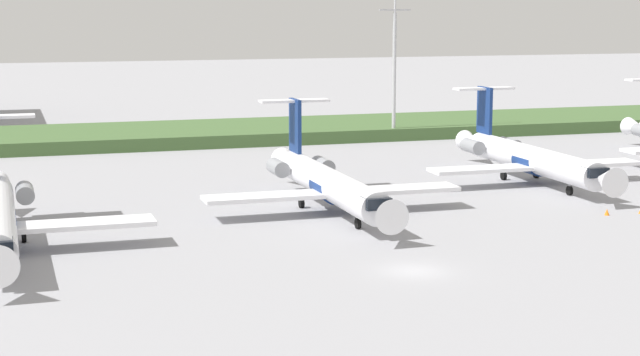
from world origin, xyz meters
The scene contains 6 objects.
ground_plane centered at (0.00, 30.00, 0.00)m, with size 500.00×500.00×0.00m, color #939399.
grass_berm centered at (0.00, 73.81, 0.84)m, with size 320.00×20.00×1.67m, color #426033.
regional_jet_third centered at (0.82, 21.90, 2.54)m, with size 22.81×31.00×9.00m.
regional_jet_fourth centered at (25.12, 30.08, 2.54)m, with size 22.81×31.00×9.00m.
antenna_mast centered at (23.92, 65.08, 10.98)m, with size 4.40×0.50×26.60m.
safety_cone_front_marker centered at (23.22, 12.69, 0.28)m, with size 0.44×0.44×0.55m, color orange.
Camera 1 is at (-26.43, -63.17, 17.84)m, focal length 57.81 mm.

